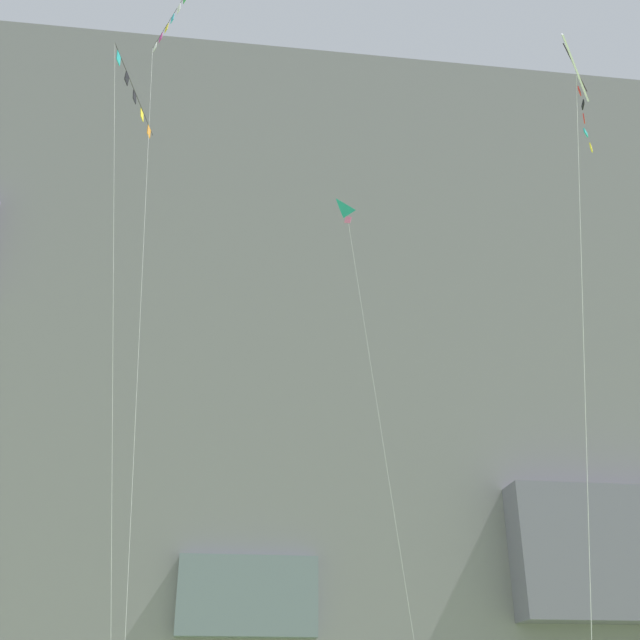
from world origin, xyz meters
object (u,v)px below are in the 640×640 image
Objects in this scene: kite_diamond_far_left at (575,77)px; kite_banner_low_left at (133,118)px; kite_banner_near_cliff at (165,69)px; kite_delta_high_left at (357,233)px.

kite_diamond_far_left is 23.11m from kite_banner_low_left.
kite_banner_near_cliff is (-13.00, 16.07, 13.75)m from kite_diamond_far_left.
kite_delta_high_left is 0.85× the size of kite_banner_low_left.
kite_diamond_far_left is 0.54× the size of kite_banner_near_cliff.
kite_diamond_far_left is 24.83m from kite_banner_near_cliff.
kite_delta_high_left is at bearing 98.59° from kite_diamond_far_left.
kite_banner_low_left reaches higher than kite_diamond_far_left.
kite_delta_high_left is at bearing 13.46° from kite_banner_near_cliff.
kite_diamond_far_left is at bearing -51.04° from kite_banner_near_cliff.
kite_delta_high_left is 1.31× the size of kite_diamond_far_left.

